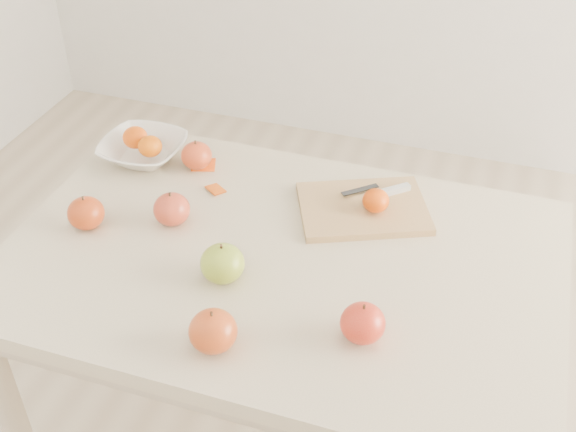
% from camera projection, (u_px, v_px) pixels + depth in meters
% --- Properties ---
extents(table, '(1.20, 0.80, 0.75)m').
position_uv_depth(table, '(281.00, 288.00, 1.63)').
color(table, beige).
rests_on(table, ground).
extents(cutting_board, '(0.35, 0.31, 0.02)m').
position_uv_depth(cutting_board, '(363.00, 208.00, 1.69)').
color(cutting_board, tan).
rests_on(cutting_board, table).
extents(board_tangerine, '(0.06, 0.06, 0.05)m').
position_uv_depth(board_tangerine, '(376.00, 201.00, 1.65)').
color(board_tangerine, '#C94207').
rests_on(board_tangerine, cutting_board).
extents(fruit_bowl, '(0.21, 0.21, 0.05)m').
position_uv_depth(fruit_bowl, '(143.00, 150.00, 1.86)').
color(fruit_bowl, white).
rests_on(fruit_bowl, table).
extents(bowl_tangerine_near, '(0.06, 0.06, 0.06)m').
position_uv_depth(bowl_tangerine_near, '(135.00, 137.00, 1.86)').
color(bowl_tangerine_near, '#D45607').
rests_on(bowl_tangerine_near, fruit_bowl).
extents(bowl_tangerine_far, '(0.06, 0.06, 0.05)m').
position_uv_depth(bowl_tangerine_far, '(150.00, 146.00, 1.82)').
color(bowl_tangerine_far, '#DF5D07').
rests_on(bowl_tangerine_far, fruit_bowl).
extents(orange_peel_a, '(0.07, 0.06, 0.01)m').
position_uv_depth(orange_peel_a, '(204.00, 166.00, 1.84)').
color(orange_peel_a, '#E0530F').
rests_on(orange_peel_a, table).
extents(orange_peel_b, '(0.06, 0.05, 0.01)m').
position_uv_depth(orange_peel_b, '(216.00, 190.00, 1.76)').
color(orange_peel_b, '#CF510E').
rests_on(orange_peel_b, table).
extents(paring_knife, '(0.15, 0.10, 0.01)m').
position_uv_depth(paring_knife, '(389.00, 190.00, 1.72)').
color(paring_knife, silver).
rests_on(paring_knife, cutting_board).
extents(apple_green, '(0.09, 0.09, 0.08)m').
position_uv_depth(apple_green, '(222.00, 264.00, 1.48)').
color(apple_green, olive).
rests_on(apple_green, table).
extents(apple_red_b, '(0.08, 0.08, 0.08)m').
position_uv_depth(apple_red_b, '(172.00, 209.00, 1.63)').
color(apple_red_b, maroon).
rests_on(apple_red_b, table).
extents(apple_red_c, '(0.09, 0.09, 0.08)m').
position_uv_depth(apple_red_c, '(213.00, 331.00, 1.33)').
color(apple_red_c, maroon).
rests_on(apple_red_c, table).
extents(apple_red_d, '(0.08, 0.08, 0.08)m').
position_uv_depth(apple_red_d, '(86.00, 213.00, 1.62)').
color(apple_red_d, maroon).
rests_on(apple_red_d, table).
extents(apple_red_a, '(0.08, 0.08, 0.07)m').
position_uv_depth(apple_red_a, '(196.00, 156.00, 1.82)').
color(apple_red_a, '#9C0303').
rests_on(apple_red_a, table).
extents(apple_red_e, '(0.09, 0.09, 0.08)m').
position_uv_depth(apple_red_e, '(363.00, 323.00, 1.35)').
color(apple_red_e, '#A70204').
rests_on(apple_red_e, table).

